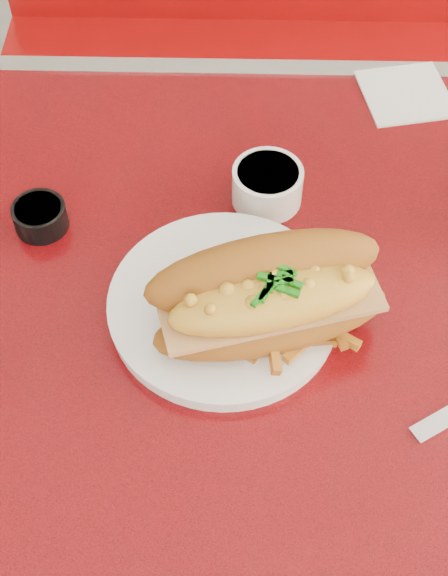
{
  "coord_description": "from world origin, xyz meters",
  "views": [
    {
      "loc": [
        -0.13,
        -0.47,
        1.45
      ],
      "look_at": [
        -0.14,
        0.01,
        0.81
      ],
      "focal_mm": 50.0,
      "sensor_mm": 36.0,
      "label": 1
    }
  ],
  "objects_px": {
    "diner_table": "(339,394)",
    "mac_hoagie": "(269,296)",
    "dinner_plate": "(224,305)",
    "sauce_cup_left": "(40,216)",
    "fork": "(278,312)",
    "gravy_ramekin": "(267,184)",
    "booth_bench_far": "(298,130)"
  },
  "relations": [
    {
      "from": "booth_bench_far",
      "to": "gravy_ramekin",
      "type": "height_order",
      "value": "booth_bench_far"
    },
    {
      "from": "diner_table",
      "to": "fork",
      "type": "relative_size",
      "value": 9.71
    },
    {
      "from": "booth_bench_far",
      "to": "mac_hoagie",
      "type": "distance_m",
      "value": 1.0
    },
    {
      "from": "diner_table",
      "to": "gravy_ramekin",
      "type": "distance_m",
      "value": 0.26
    },
    {
      "from": "diner_table",
      "to": "mac_hoagie",
      "type": "xyz_separation_m",
      "value": [
        -0.09,
        -0.02,
        0.22
      ]
    },
    {
      "from": "gravy_ramekin",
      "to": "booth_bench_far",
      "type": "bearing_deg",
      "value": 81.86
    },
    {
      "from": "booth_bench_far",
      "to": "fork",
      "type": "bearing_deg",
      "value": -95.82
    },
    {
      "from": "booth_bench_far",
      "to": "sauce_cup_left",
      "type": "relative_size",
      "value": 18.44
    },
    {
      "from": "diner_table",
      "to": "sauce_cup_left",
      "type": "xyz_separation_m",
      "value": [
        -0.34,
        0.12,
        0.18
      ]
    },
    {
      "from": "booth_bench_far",
      "to": "mac_hoagie",
      "type": "bearing_deg",
      "value": -96.49
    },
    {
      "from": "mac_hoagie",
      "to": "sauce_cup_left",
      "type": "xyz_separation_m",
      "value": [
        -0.25,
        0.14,
        -0.04
      ]
    },
    {
      "from": "mac_hoagie",
      "to": "sauce_cup_left",
      "type": "height_order",
      "value": "mac_hoagie"
    },
    {
      "from": "diner_table",
      "to": "gravy_ramekin",
      "type": "height_order",
      "value": "gravy_ramekin"
    },
    {
      "from": "mac_hoagie",
      "to": "fork",
      "type": "bearing_deg",
      "value": 31.45
    },
    {
      "from": "booth_bench_far",
      "to": "dinner_plate",
      "type": "bearing_deg",
      "value": -99.73
    },
    {
      "from": "booth_bench_far",
      "to": "mac_hoagie",
      "type": "relative_size",
      "value": 4.66
    },
    {
      "from": "fork",
      "to": "gravy_ramekin",
      "type": "distance_m",
      "value": 0.17
    },
    {
      "from": "booth_bench_far",
      "to": "diner_table",
      "type": "bearing_deg",
      "value": -90.0
    },
    {
      "from": "dinner_plate",
      "to": "sauce_cup_left",
      "type": "xyz_separation_m",
      "value": [
        -0.21,
        0.11,
        0.01
      ]
    },
    {
      "from": "dinner_plate",
      "to": "gravy_ramekin",
      "type": "height_order",
      "value": "gravy_ramekin"
    },
    {
      "from": "mac_hoagie",
      "to": "gravy_ramekin",
      "type": "height_order",
      "value": "mac_hoagie"
    },
    {
      "from": "diner_table",
      "to": "dinner_plate",
      "type": "relative_size",
      "value": 4.59
    },
    {
      "from": "fork",
      "to": "dinner_plate",
      "type": "bearing_deg",
      "value": 84.91
    },
    {
      "from": "mac_hoagie",
      "to": "gravy_ramekin",
      "type": "bearing_deg",
      "value": 73.91
    },
    {
      "from": "dinner_plate",
      "to": "mac_hoagie",
      "type": "bearing_deg",
      "value": -28.59
    },
    {
      "from": "dinner_plate",
      "to": "fork",
      "type": "xyz_separation_m",
      "value": [
        0.05,
        -0.01,
        0.01
      ]
    },
    {
      "from": "mac_hoagie",
      "to": "fork",
      "type": "height_order",
      "value": "mac_hoagie"
    },
    {
      "from": "booth_bench_far",
      "to": "sauce_cup_left",
      "type": "bearing_deg",
      "value": -116.48
    },
    {
      "from": "mac_hoagie",
      "to": "gravy_ramekin",
      "type": "xyz_separation_m",
      "value": [
        0.0,
        0.18,
        -0.04
      ]
    },
    {
      "from": "fork",
      "to": "diner_table",
      "type": "bearing_deg",
      "value": -78.45
    },
    {
      "from": "booth_bench_far",
      "to": "mac_hoagie",
      "type": "height_order",
      "value": "booth_bench_far"
    },
    {
      "from": "gravy_ramekin",
      "to": "sauce_cup_left",
      "type": "distance_m",
      "value": 0.26
    }
  ]
}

